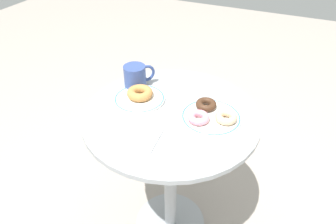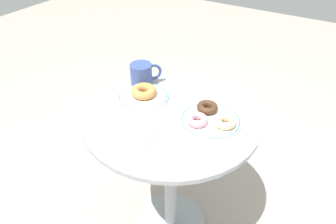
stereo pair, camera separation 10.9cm
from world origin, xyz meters
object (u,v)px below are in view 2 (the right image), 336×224
donut_pink_frosted (197,120)px  plate_left (143,97)px  donut_old_fashioned (144,91)px  paper_napkin (135,134)px  plate_right (210,120)px  cafe_table (171,156)px  donut_glazed (225,122)px  donut_chocolate (207,107)px  coffee_mug (142,75)px

donut_pink_frosted → plate_left: bearing=170.7°
donut_old_fashioned → donut_pink_frosted: size_ratio=1.31×
paper_napkin → plate_right: bearing=45.8°
plate_left → plate_right: bearing=0.2°
plate_left → plate_right: (0.29, 0.00, 0.00)m
cafe_table → donut_glazed: donut_glazed is taller
donut_chocolate → donut_old_fashioned: bearing=-171.9°
plate_right → donut_glazed: donut_glazed is taller
donut_old_fashioned → coffee_mug: size_ratio=0.87×
donut_pink_frosted → paper_napkin: 0.22m
donut_old_fashioned → donut_chocolate: donut_old_fashioned is taller
donut_glazed → donut_pink_frosted: 0.10m
donut_glazed → donut_chocolate: same height
plate_right → donut_old_fashioned: donut_old_fashioned is taller
plate_right → coffee_mug: bearing=167.2°
donut_old_fashioned → donut_pink_frosted: 0.26m
coffee_mug → donut_pink_frosted: bearing=-21.2°
plate_left → coffee_mug: bearing=125.8°
cafe_table → donut_glazed: 0.32m
donut_glazed → paper_napkin: 0.31m
cafe_table → donut_old_fashioned: bearing=168.1°
cafe_table → plate_right: plate_right is taller
donut_chocolate → paper_napkin: bearing=-123.2°
cafe_table → donut_old_fashioned: 0.29m
plate_left → plate_right: same height
cafe_table → donut_chocolate: (0.11, 0.07, 0.25)m
plate_right → paper_napkin: size_ratio=1.59×
donut_chocolate → donut_pink_frosted: 0.09m
cafe_table → coffee_mug: size_ratio=6.15×
plate_left → coffee_mug: size_ratio=1.71×
plate_left → donut_glazed: (0.34, -0.00, 0.02)m
donut_pink_frosted → coffee_mug: 0.34m
donut_pink_frosted → paper_napkin: size_ratio=0.58×
plate_right → donut_chocolate: size_ratio=2.77×
paper_napkin → coffee_mug: 0.32m
donut_chocolate → plate_right: bearing=-51.4°
cafe_table → coffee_mug: (-0.20, 0.10, 0.27)m
plate_left → donut_glazed: donut_glazed is taller
donut_pink_frosted → coffee_mug: bearing=158.8°
plate_right → coffee_mug: coffee_mug is taller
coffee_mug → plate_right: bearing=-12.8°
donut_old_fashioned → coffee_mug: bearing=127.9°
cafe_table → donut_glazed: size_ratio=9.21×
plate_left → donut_pink_frosted: (0.26, -0.04, 0.02)m
cafe_table → donut_old_fashioned: size_ratio=7.06×
plate_left → cafe_table: bearing=-9.3°
cafe_table → donut_glazed: bearing=6.3°
cafe_table → plate_left: plate_left is taller
plate_left → donut_old_fashioned: bearing=97.0°
donut_chocolate → paper_napkin: (-0.15, -0.24, -0.02)m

